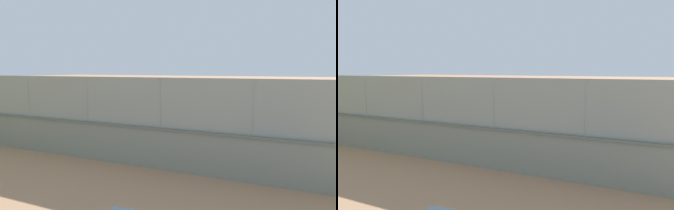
% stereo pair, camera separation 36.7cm
% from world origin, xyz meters
% --- Properties ---
extents(ground_plane, '(260.00, 260.00, 0.00)m').
position_xyz_m(ground_plane, '(0.00, 0.00, 0.00)').
color(ground_plane, tan).
extents(perimeter_wall, '(25.04, 0.93, 1.43)m').
position_xyz_m(perimeter_wall, '(2.43, 13.17, 0.72)').
color(perimeter_wall, gray).
rests_on(perimeter_wall, ground_plane).
extents(fence_panel_on_wall, '(24.60, 0.65, 1.69)m').
position_xyz_m(fence_panel_on_wall, '(2.43, 13.17, 2.28)').
color(fence_panel_on_wall, gray).
rests_on(fence_panel_on_wall, perimeter_wall).
extents(player_baseline_waiting, '(0.75, 1.27, 1.66)m').
position_xyz_m(player_baseline_waiting, '(-2.87, -0.82, 0.98)').
color(player_baseline_waiting, navy).
rests_on(player_baseline_waiting, ground_plane).
extents(player_near_wall_returning, '(0.73, 1.08, 1.64)m').
position_xyz_m(player_near_wall_returning, '(-2.55, 6.47, 0.97)').
color(player_near_wall_returning, '#B2B2B2').
rests_on(player_near_wall_returning, ground_plane).
extents(player_foreground_swinging, '(0.81, 1.01, 1.67)m').
position_xyz_m(player_foreground_swinging, '(-1.04, -1.60, 0.99)').
color(player_foreground_swinging, '#B2B2B2').
rests_on(player_foreground_swinging, ground_plane).
extents(sports_ball, '(0.22, 0.22, 0.22)m').
position_xyz_m(sports_ball, '(-3.61, 1.38, 0.11)').
color(sports_ball, orange).
rests_on(sports_ball, ground_plane).
extents(spare_ball_by_wall, '(0.13, 0.13, 0.13)m').
position_xyz_m(spare_ball_by_wall, '(2.90, 12.18, 0.07)').
color(spare_ball_by_wall, '#3399D8').
rests_on(spare_ball_by_wall, ground_plane).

